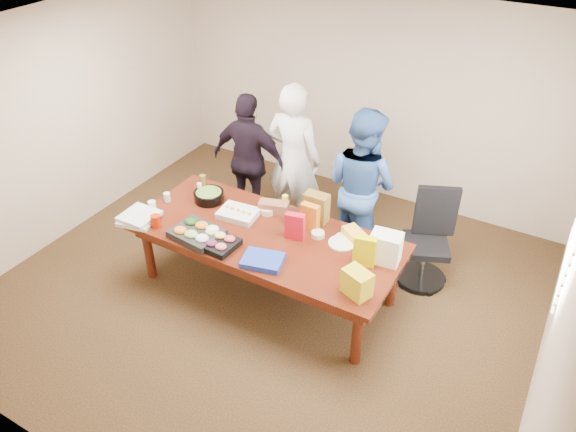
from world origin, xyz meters
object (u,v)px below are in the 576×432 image
Objects in this scene: office_chair at (427,242)px; person_center at (294,160)px; conference_table at (267,263)px; sheet_cake at (238,214)px; salad_bowl at (209,196)px; person_right at (361,186)px.

office_chair is 1.83m from person_center.
sheet_cake is (-0.43, 0.13, 0.41)m from conference_table.
sheet_cake is at bearing 162.84° from conference_table.
person_center reaches higher than office_chair.
person_center is 1.09m from sheet_cake.
salad_bowl is (-0.54, -0.97, -0.15)m from person_center.
salad_bowl is (-1.46, -0.87, -0.11)m from person_right.
conference_table is 1.73m from office_chair.
person_center is 4.69× the size of sheet_cake.
salad_bowl is at bearing 161.55° from sheet_cake.
office_chair is 3.18× the size of salad_bowl.
office_chair is at bearing 18.91° from sheet_cake.
office_chair is 2.04m from sheet_cake.
salad_bowl is at bearing 48.24° from person_right.
office_chair is at bearing 18.02° from salad_bowl.
conference_table is at bearing -168.78° from office_chair.
sheet_cake is 1.21× the size of salad_bowl.
person_right is at bearing 147.88° from office_chair.
salad_bowl reaches higher than conference_table.
sheet_cake is (-0.99, -0.98, -0.13)m from person_right.
office_chair is at bearing 169.56° from person_center.
person_right is 1.40m from sheet_cake.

